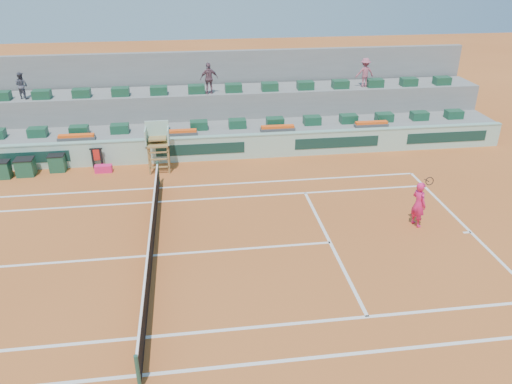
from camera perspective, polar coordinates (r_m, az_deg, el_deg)
The scene contains 20 objects.
ground at distance 17.98m, azimuth -11.74°, elevation -7.13°, with size 90.00×90.00×0.00m, color #AC5221.
seating_tier_lower at distance 27.35m, azimuth -10.73°, elevation 6.31°, with size 36.00×4.00×1.20m, color gray.
seating_tier_upper at distance 28.65m, azimuth -10.74°, elevation 8.71°, with size 36.00×2.40×2.60m, color gray.
stadium_back_wall at distance 29.94m, azimuth -10.78°, elevation 11.26°, with size 36.00×0.40×4.40m, color gray.
player_bag at distance 24.96m, azimuth -17.03°, elevation 2.56°, with size 0.80×0.36×0.36m, color #F31F67.
spectator_left at distance 28.93m, azimuth -25.22°, elevation 10.96°, with size 0.66×0.52×1.37m, color #4A4955.
spectator_mid at distance 27.26m, azimuth -5.38°, elevation 12.80°, with size 0.97×0.40×1.65m, color #6F4A57.
spectator_right at distance 29.26m, azimuth 12.33°, elevation 13.20°, with size 1.03×0.59×1.59m, color #A75366.
court_lines at distance 17.98m, azimuth -11.74°, elevation -7.12°, with size 23.89×11.09×0.01m.
tennis_net at distance 17.70m, azimuth -11.89°, elevation -5.71°, with size 0.10×11.97×1.10m.
advertising_hoarding at distance 25.27m, azimuth -10.86°, elevation 4.70°, with size 36.00×0.34×1.26m.
umpire_chair at distance 24.02m, azimuth -11.18°, elevation 5.84°, with size 1.10×0.90×2.40m.
seat_row_lower at distance 26.23m, azimuth -10.95°, elevation 7.33°, with size 32.90×0.60×0.44m.
seat_row_upper at distance 27.65m, azimuth -11.05°, elevation 11.33°, with size 32.90×0.60×0.44m.
flower_planters at distance 25.64m, azimuth -14.36°, elevation 6.33°, with size 26.80×0.36×0.28m.
drink_cooler_a at distance 25.74m, azimuth -21.75°, elevation 3.13°, with size 0.76×0.65×0.84m.
drink_cooler_b at distance 25.83m, azimuth -24.85°, elevation 2.61°, with size 0.84×0.73×0.84m.
drink_cooler_c at distance 25.98m, azimuth -26.94°, elevation 2.30°, with size 0.68×0.59×0.84m.
towel_rack at distance 25.35m, azimuth -17.73°, elevation 3.88°, with size 0.60×0.10×1.03m.
tennis_player at distance 19.98m, azimuth 18.10°, elevation -1.31°, with size 0.62×0.95×2.28m.
Camera 1 is at (1.63, -15.02, 9.74)m, focal length 35.00 mm.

